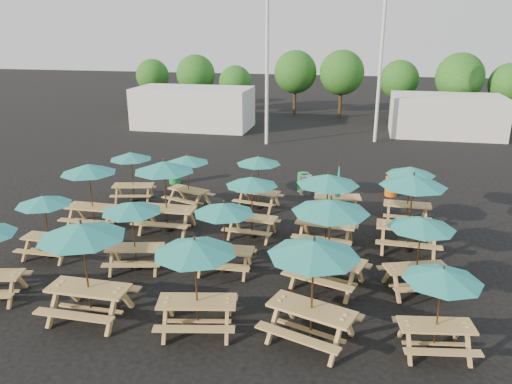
% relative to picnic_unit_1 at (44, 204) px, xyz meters
% --- Properties ---
extents(ground, '(120.00, 120.00, 0.00)m').
position_rel_picnic_unit_1_xyz_m(ground, '(5.64, 2.86, -1.74)').
color(ground, black).
rests_on(ground, ground).
extents(picnic_unit_1, '(1.67, 1.67, 2.03)m').
position_rel_picnic_unit_1_xyz_m(picnic_unit_1, '(0.00, 0.00, 0.00)').
color(picnic_unit_1, tan).
rests_on(picnic_unit_1, ground).
extents(picnic_unit_2, '(1.93, 1.93, 2.35)m').
position_rel_picnic_unit_1_xyz_m(picnic_unit_2, '(0.08, 2.53, 0.28)').
color(picnic_unit_2, tan).
rests_on(picnic_unit_2, ground).
extents(picnic_unit_3, '(2.03, 2.03, 2.08)m').
position_rel_picnic_unit_1_xyz_m(picnic_unit_3, '(0.27, 5.43, 0.04)').
color(picnic_unit_3, tan).
rests_on(picnic_unit_3, ground).
extents(picnic_unit_4, '(2.08, 2.08, 2.53)m').
position_rel_picnic_unit_1_xyz_m(picnic_unit_4, '(3.01, -2.87, 0.42)').
color(picnic_unit_4, tan).
rests_on(picnic_unit_4, ground).
extents(picnic_unit_5, '(2.07, 2.07, 2.12)m').
position_rel_picnic_unit_1_xyz_m(picnic_unit_5, '(2.97, -0.20, 0.08)').
color(picnic_unit_5, tan).
rests_on(picnic_unit_5, ground).
extents(picnic_unit_6, '(2.13, 2.13, 2.55)m').
position_rel_picnic_unit_1_xyz_m(picnic_unit_6, '(2.79, 2.75, 0.44)').
color(picnic_unit_6, tan).
rests_on(picnic_unit_6, ground).
extents(picnic_unit_7, '(2.18, 2.18, 2.10)m').
position_rel_picnic_unit_1_xyz_m(picnic_unit_7, '(2.68, 5.35, 0.05)').
color(picnic_unit_7, tan).
rests_on(picnic_unit_7, ground).
extents(picnic_unit_8, '(2.25, 2.25, 2.34)m').
position_rel_picnic_unit_1_xyz_m(picnic_unit_8, '(5.76, -2.82, 0.27)').
color(picnic_unit_8, tan).
rests_on(picnic_unit_8, ground).
extents(picnic_unit_9, '(1.84, 1.84, 2.15)m').
position_rel_picnic_unit_1_xyz_m(picnic_unit_9, '(5.59, 0.20, 0.10)').
color(picnic_unit_9, tan).
rests_on(picnic_unit_9, ground).
extents(picnic_unit_10, '(1.92, 1.92, 2.16)m').
position_rel_picnic_unit_1_xyz_m(picnic_unit_10, '(5.82, 2.84, 0.11)').
color(picnic_unit_10, tan).
rests_on(picnic_unit_10, ground).
extents(picnic_unit_11, '(2.02, 2.02, 2.12)m').
position_rel_picnic_unit_1_xyz_m(picnic_unit_11, '(5.46, 5.66, 0.08)').
color(picnic_unit_11, tan).
rests_on(picnic_unit_11, ground).
extents(picnic_unit_12, '(2.60, 2.60, 2.51)m').
position_rel_picnic_unit_1_xyz_m(picnic_unit_12, '(8.42, -2.68, 0.41)').
color(picnic_unit_12, tan).
rests_on(picnic_unit_12, ground).
extents(picnic_unit_13, '(2.64, 2.64, 2.57)m').
position_rel_picnic_unit_1_xyz_m(picnic_unit_13, '(8.59, -0.05, 0.46)').
color(picnic_unit_13, tan).
rests_on(picnic_unit_13, ground).
extents(picnic_unit_14, '(2.23, 2.23, 2.45)m').
position_rel_picnic_unit_1_xyz_m(picnic_unit_14, '(8.33, 2.67, 0.36)').
color(picnic_unit_14, tan).
rests_on(picnic_unit_14, ground).
extents(picnic_unit_15, '(1.91, 1.72, 2.18)m').
position_rel_picnic_unit_1_xyz_m(picnic_unit_15, '(8.55, 5.62, -0.84)').
color(picnic_unit_15, tan).
rests_on(picnic_unit_15, ground).
extents(picnic_unit_16, '(1.93, 1.93, 2.06)m').
position_rel_picnic_unit_1_xyz_m(picnic_unit_16, '(11.13, -2.54, 0.02)').
color(picnic_unit_16, tan).
rests_on(picnic_unit_16, ground).
extents(picnic_unit_17, '(2.26, 2.26, 2.17)m').
position_rel_picnic_unit_1_xyz_m(picnic_unit_17, '(10.95, 0.15, 0.12)').
color(picnic_unit_17, tan).
rests_on(picnic_unit_17, ground).
extents(picnic_unit_18, '(2.15, 2.15, 2.54)m').
position_rel_picnic_unit_1_xyz_m(picnic_unit_18, '(10.93, 2.82, 0.43)').
color(picnic_unit_18, tan).
rests_on(picnic_unit_18, ground).
extents(picnic_unit_19, '(1.81, 1.81, 2.14)m').
position_rel_picnic_unit_1_xyz_m(picnic_unit_19, '(11.08, 5.32, 0.09)').
color(picnic_unit_19, tan).
rests_on(picnic_unit_19, ground).
extents(waste_bin_0, '(0.51, 0.51, 0.83)m').
position_rel_picnic_unit_1_xyz_m(waste_bin_0, '(1.04, 8.06, -1.32)').
color(waste_bin_0, '#198C39').
rests_on(waste_bin_0, ground).
extents(waste_bin_1, '(0.51, 0.51, 0.83)m').
position_rel_picnic_unit_1_xyz_m(waste_bin_1, '(6.94, 8.12, -1.32)').
color(waste_bin_1, '#198C39').
rests_on(waste_bin_1, ground).
extents(waste_bin_2, '(0.51, 0.51, 0.83)m').
position_rel_picnic_unit_1_xyz_m(waste_bin_2, '(7.09, 7.80, -1.32)').
color(waste_bin_2, gray).
rests_on(waste_bin_2, ground).
extents(waste_bin_3, '(0.51, 0.51, 0.83)m').
position_rel_picnic_unit_1_xyz_m(waste_bin_3, '(10.66, 8.31, -1.32)').
color(waste_bin_3, orange).
rests_on(waste_bin_3, ground).
extents(mast_0, '(0.20, 0.20, 12.00)m').
position_rel_picnic_unit_1_xyz_m(mast_0, '(3.64, 16.86, 4.26)').
color(mast_0, silver).
rests_on(mast_0, ground).
extents(mast_1, '(0.20, 0.20, 12.00)m').
position_rel_picnic_unit_1_xyz_m(mast_1, '(10.14, 18.86, 4.26)').
color(mast_1, silver).
rests_on(mast_1, ground).
extents(event_tent_0, '(8.00, 4.00, 2.80)m').
position_rel_picnic_unit_1_xyz_m(event_tent_0, '(-2.36, 20.86, -0.34)').
color(event_tent_0, silver).
rests_on(event_tent_0, ground).
extents(event_tent_1, '(7.00, 4.00, 2.60)m').
position_rel_picnic_unit_1_xyz_m(event_tent_1, '(14.64, 21.86, -0.44)').
color(event_tent_1, silver).
rests_on(event_tent_1, ground).
extents(tree_0, '(2.80, 2.80, 4.24)m').
position_rel_picnic_unit_1_xyz_m(tree_0, '(-8.43, 28.11, 1.09)').
color(tree_0, '#382314').
rests_on(tree_0, ground).
extents(tree_1, '(3.11, 3.11, 4.72)m').
position_rel_picnic_unit_1_xyz_m(tree_1, '(-4.11, 26.76, 1.42)').
color(tree_1, '#382314').
rests_on(tree_1, ground).
extents(tree_2, '(2.59, 2.59, 3.93)m').
position_rel_picnic_unit_1_xyz_m(tree_2, '(-0.75, 26.51, 0.89)').
color(tree_2, '#382314').
rests_on(tree_2, ground).
extents(tree_3, '(3.36, 3.36, 5.09)m').
position_rel_picnic_unit_1_xyz_m(tree_3, '(3.89, 27.58, 1.67)').
color(tree_3, '#382314').
rests_on(tree_3, ground).
extents(tree_4, '(3.41, 3.41, 5.17)m').
position_rel_picnic_unit_1_xyz_m(tree_4, '(7.54, 27.12, 1.72)').
color(tree_4, '#382314').
rests_on(tree_4, ground).
extents(tree_5, '(2.94, 2.94, 4.45)m').
position_rel_picnic_unit_1_xyz_m(tree_5, '(11.86, 27.54, 1.24)').
color(tree_5, '#382314').
rests_on(tree_5, ground).
extents(tree_6, '(3.38, 3.38, 5.13)m').
position_rel_picnic_unit_1_xyz_m(tree_6, '(15.87, 25.76, 1.69)').
color(tree_6, '#382314').
rests_on(tree_6, ground).
extents(tree_7, '(2.95, 2.95, 4.48)m').
position_rel_picnic_unit_1_xyz_m(tree_7, '(19.26, 25.78, 1.26)').
color(tree_7, '#382314').
rests_on(tree_7, ground).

